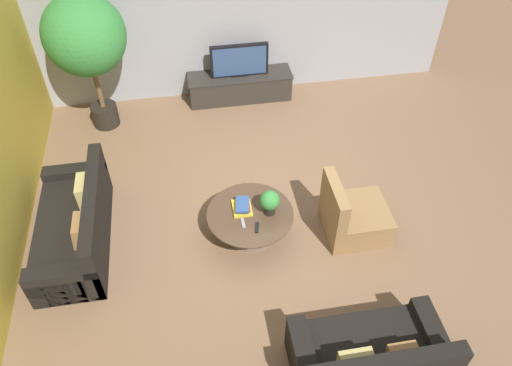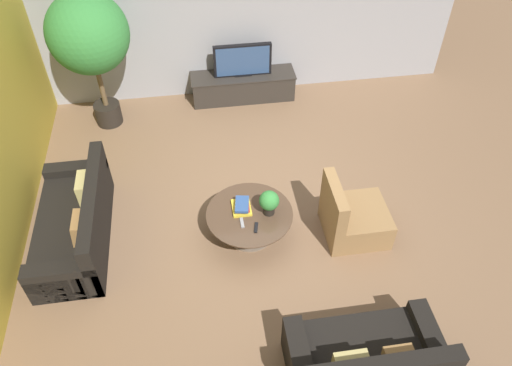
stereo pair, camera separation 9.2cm
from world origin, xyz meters
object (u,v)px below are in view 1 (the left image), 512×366
(potted_plant_tabletop, at_px, (270,202))
(couch_by_wall, at_px, (76,227))
(couch_near_entry, at_px, (369,359))
(potted_palm_tall, at_px, (85,38))
(television, at_px, (239,61))
(coffee_table, at_px, (250,220))
(armchair_wicker, at_px, (352,217))
(media_console, at_px, (240,86))

(potted_plant_tabletop, bearing_deg, couch_by_wall, 173.64)
(couch_near_entry, distance_m, potted_palm_tall, 5.75)
(television, height_order, coffee_table, television)
(couch_near_entry, xyz_separation_m, armchair_wicker, (0.42, 1.90, -0.01))
(coffee_table, relative_size, couch_near_entry, 0.72)
(potted_palm_tall, height_order, potted_plant_tabletop, potted_palm_tall)
(television, height_order, armchair_wicker, television)
(television, xyz_separation_m, potted_palm_tall, (-2.30, -0.37, 0.81))
(media_console, height_order, potted_plant_tabletop, potted_plant_tabletop)
(coffee_table, xyz_separation_m, armchair_wicker, (1.32, -0.15, -0.02))
(television, bearing_deg, couch_by_wall, -131.35)
(television, relative_size, potted_palm_tall, 0.44)
(coffee_table, bearing_deg, couch_near_entry, -66.38)
(couch_by_wall, bearing_deg, television, 138.65)
(media_console, relative_size, couch_near_entry, 1.15)
(couch_by_wall, height_order, potted_palm_tall, potted_palm_tall)
(coffee_table, relative_size, couch_by_wall, 0.58)
(couch_near_entry, bearing_deg, armchair_wicker, -102.52)
(potted_palm_tall, relative_size, potted_plant_tabletop, 6.35)
(couch_by_wall, relative_size, couch_near_entry, 1.23)
(television, bearing_deg, potted_plant_tabletop, -91.37)
(media_console, relative_size, potted_palm_tall, 0.81)
(armchair_wicker, bearing_deg, potted_palm_tall, 48.60)
(media_console, height_order, potted_palm_tall, potted_palm_tall)
(media_console, xyz_separation_m, armchair_wicker, (1.00, -3.28, 0.03))
(media_console, xyz_separation_m, potted_palm_tall, (-2.30, -0.37, 1.31))
(media_console, distance_m, potted_palm_tall, 2.67)
(coffee_table, bearing_deg, television, 84.13)
(armchair_wicker, bearing_deg, television, 17.01)
(coffee_table, xyz_separation_m, couch_near_entry, (0.90, -2.06, -0.01))
(television, xyz_separation_m, armchair_wicker, (1.00, -3.28, -0.48))
(couch_near_entry, relative_size, armchair_wicker, 1.81)
(television, bearing_deg, potted_palm_tall, -170.95)
(coffee_table, distance_m, couch_near_entry, 2.25)
(television, bearing_deg, coffee_table, -95.87)
(armchair_wicker, relative_size, potted_plant_tabletop, 2.47)
(television, xyz_separation_m, coffee_table, (-0.32, -3.12, -0.46))
(media_console, height_order, television, television)
(media_console, relative_size, television, 1.84)
(television, distance_m, coffee_table, 3.17)
(couch_by_wall, xyz_separation_m, potted_plant_tabletop, (2.45, -0.27, 0.33))
(couch_by_wall, distance_m, potted_palm_tall, 2.82)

